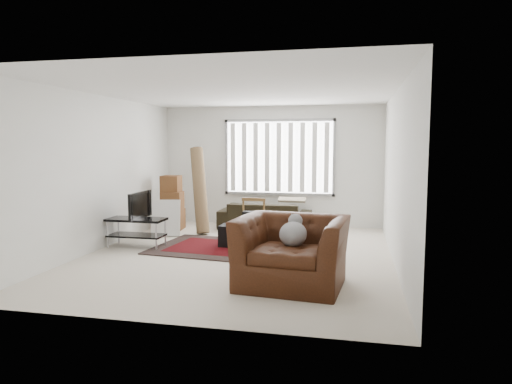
% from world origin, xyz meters
% --- Properties ---
extents(room, '(6.00, 6.02, 2.71)m').
position_xyz_m(room, '(0.03, 0.51, 1.76)').
color(room, beige).
rests_on(room, ground).
extents(persian_rug, '(2.75, 1.98, 0.02)m').
position_xyz_m(persian_rug, '(-0.28, 0.40, 0.01)').
color(persian_rug, black).
rests_on(persian_rug, ground).
extents(tv_stand, '(1.04, 0.47, 0.52)m').
position_xyz_m(tv_stand, '(-1.95, 0.23, 0.37)').
color(tv_stand, black).
rests_on(tv_stand, ground).
extents(tv, '(0.11, 0.84, 0.48)m').
position_xyz_m(tv, '(-1.95, 0.23, 0.76)').
color(tv, black).
rests_on(tv, tv_stand).
extents(subwoofer, '(0.39, 0.39, 0.38)m').
position_xyz_m(subwoofer, '(-0.28, 0.58, 0.21)').
color(subwoofer, black).
rests_on(subwoofer, persian_rug).
extents(moving_boxes, '(0.51, 0.48, 1.17)m').
position_xyz_m(moving_boxes, '(-1.99, 1.99, 0.54)').
color(moving_boxes, brown).
rests_on(moving_boxes, ground).
extents(white_flatpack, '(0.61, 0.36, 0.73)m').
position_xyz_m(white_flatpack, '(-1.83, 1.27, 0.37)').
color(white_flatpack, silver).
rests_on(white_flatpack, ground).
extents(rolled_rug, '(0.66, 0.84, 1.80)m').
position_xyz_m(rolled_rug, '(-1.27, 1.74, 0.90)').
color(rolled_rug, brown).
rests_on(rolled_rug, ground).
extents(sofa, '(2.00, 0.87, 0.77)m').
position_xyz_m(sofa, '(-0.02, 2.45, 0.38)').
color(sofa, black).
rests_on(sofa, ground).
extents(side_chair, '(0.47, 0.47, 0.87)m').
position_xyz_m(side_chair, '(0.07, 0.70, 0.48)').
color(side_chair, '#907F5E').
rests_on(side_chair, ground).
extents(armchair, '(1.50, 1.34, 1.03)m').
position_xyz_m(armchair, '(1.09, -1.41, 0.52)').
color(armchair, '#3D1B0C').
rests_on(armchair, ground).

